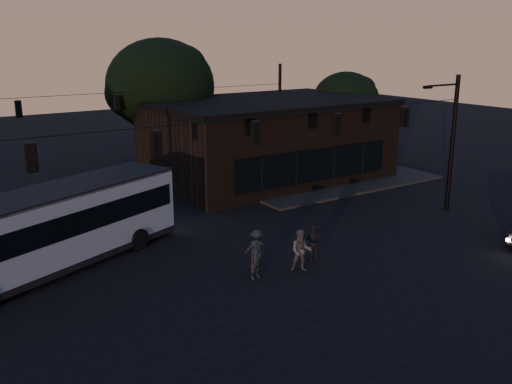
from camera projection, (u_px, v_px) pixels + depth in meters
ground at (314, 289)px, 21.99m from camera, size 120.00×120.00×0.00m
sidewalk_far_right at (318, 176)px, 39.65m from camera, size 14.00×10.00×0.15m
building at (267, 139)px, 38.93m from camera, size 15.40×10.41×5.40m
tree_behind at (160, 85)px, 40.13m from camera, size 7.60×7.60×9.43m
tree_right at (346, 100)px, 44.90m from camera, size 5.20×5.20×6.86m
signal_rig_near at (256, 159)px, 24.03m from camera, size 26.24×0.30×7.50m
signal_rig_far at (118, 121)px, 36.90m from camera, size 26.24×0.30×7.50m
bus at (52, 225)px, 23.53m from camera, size 12.14×7.14×3.38m
pedestrian_a at (256, 260)px, 22.82m from camera, size 0.65×0.51×1.59m
pedestrian_b at (301, 251)px, 23.52m from camera, size 1.10×1.06×1.79m
pedestrian_c at (314, 242)px, 24.76m from camera, size 0.99×0.58×1.58m
pedestrian_d at (257, 247)px, 24.19m from camera, size 1.16×0.92×1.56m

